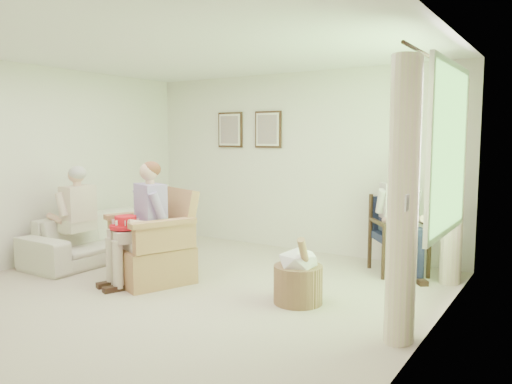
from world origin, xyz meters
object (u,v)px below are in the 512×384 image
Objects in this scene: person_sofa at (73,210)px; red_hat at (126,223)px; hatbox at (298,275)px; person_dark at (398,211)px; wicker_armchair at (154,252)px; sofa at (102,236)px; wood_armchair at (401,231)px; person_wicker at (144,214)px.

person_sofa is 1.30m from red_hat.
person_sofa is at bearing -175.40° from hatbox.
person_dark reaches higher than hatbox.
hatbox is at bearing 27.61° from wicker_armchair.
person_dark is 1.73m from hatbox.
person_sofa is 3.64× the size of red_hat.
sofa is 3.15m from hatbox.
red_hat is at bearing -120.07° from sofa.
wicker_armchair is at bearing -173.53° from hatbox.
wicker_armchair is at bearing -106.57° from sofa.
wicker_armchair reaches higher than wood_armchair.
hatbox is at bearing 15.76° from red_hat.
sofa is 1.52m from red_hat.
hatbox is at bearing -144.22° from wood_armchair.
wicker_armchair is at bearing 91.36° from person_sofa.
wicker_armchair is 0.84× the size of person_sofa.
sofa is (-3.66, -1.53, -0.20)m from wood_armchair.
wicker_armchair is 1.42m from sofa.
person_wicker is at bearing -175.71° from wood_armchair.
person_dark is at bearing 41.44° from red_hat.
wood_armchair is at bearing 61.28° from wicker_armchair.
wood_armchair is at bearing 52.16° from person_dark.
person_dark is 1.85× the size of hatbox.
sofa is 0.62m from person_sofa.
sofa is at bearing 162.81° from person_dark.
red_hat is (-0.09, -0.19, -0.09)m from person_wicker.
hatbox is (1.79, 0.34, -0.52)m from person_wicker.
hatbox is (1.79, 0.20, -0.06)m from wicker_armchair.
person_wicker reaches higher than hatbox.
sofa is at bearing 176.33° from hatbox.
wood_armchair is (2.30, 1.94, 0.17)m from wicker_armchair.
person_sofa reaches higher than sofa.
wicker_armchair is 0.48m from person_wicker.
wood_armchair is at bearing 43.44° from red_hat.
sofa is 3.94m from person_dark.
wood_armchair is 4.17m from person_sofa.
person_sofa is at bearing -156.71° from wicker_armchair.
wood_armchair is 0.69× the size of person_dark.
sofa is (-1.36, 0.40, -0.03)m from wicker_armchair.
red_hat is at bearing -176.40° from person_dark.
person_dark is 1.06× the size of person_sofa.
person_dark reaches higher than person_sofa.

